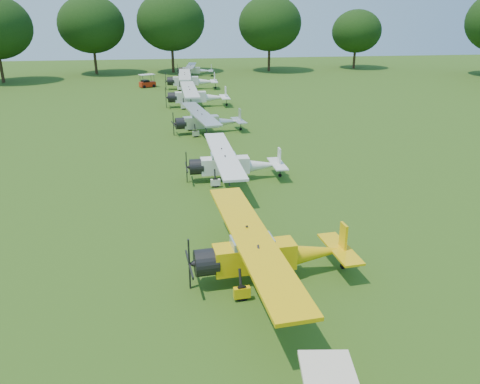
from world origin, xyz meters
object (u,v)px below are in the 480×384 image
at_px(aircraft_5, 195,95).
at_px(aircraft_6, 190,79).
at_px(aircraft_4, 206,120).
at_px(golf_cart, 147,83).
at_px(aircraft_7, 194,69).
at_px(aircraft_2, 267,251).
at_px(aircraft_3, 232,162).

distance_m(aircraft_5, aircraft_6, 12.31).
height_order(aircraft_4, golf_cart, aircraft_4).
relative_size(aircraft_4, aircraft_6, 0.91).
xyz_separation_m(aircraft_4, aircraft_7, (0.85, 37.18, -0.10)).
xyz_separation_m(aircraft_2, aircraft_7, (0.28, 61.08, -0.17)).
bearing_deg(aircraft_6, aircraft_2, -87.33).
height_order(aircraft_3, aircraft_7, aircraft_3).
bearing_deg(aircraft_3, aircraft_6, 90.21).
xyz_separation_m(aircraft_4, aircraft_5, (-0.32, 11.77, 0.13)).
bearing_deg(aircraft_7, aircraft_4, -84.83).
xyz_separation_m(aircraft_4, golf_cart, (-6.17, 26.44, -0.57)).
relative_size(aircraft_2, aircraft_4, 1.06).
height_order(aircraft_3, golf_cart, aircraft_3).
bearing_deg(aircraft_5, aircraft_3, -88.68).
bearing_deg(aircraft_3, aircraft_4, 91.73).
distance_m(aircraft_2, aircraft_3, 11.70).
height_order(aircraft_6, golf_cart, aircraft_6).
distance_m(aircraft_3, aircraft_6, 36.30).
relative_size(aircraft_5, golf_cart, 4.74).
distance_m(aircraft_4, aircraft_5, 11.78).
bearing_deg(golf_cart, aircraft_4, -101.39).
distance_m(aircraft_2, golf_cart, 50.80).
bearing_deg(aircraft_2, aircraft_3, 84.31).
bearing_deg(aircraft_4, aircraft_3, -95.93).
bearing_deg(aircraft_2, aircraft_5, 86.38).
height_order(aircraft_3, aircraft_6, aircraft_6).
distance_m(aircraft_5, golf_cart, 15.81).
distance_m(aircraft_7, golf_cart, 12.83).
xyz_separation_m(aircraft_5, golf_cart, (-5.84, 14.67, -0.70)).
bearing_deg(aircraft_4, aircraft_5, 82.35).
relative_size(aircraft_2, aircraft_6, 0.97).
bearing_deg(aircraft_3, aircraft_2, -92.20).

